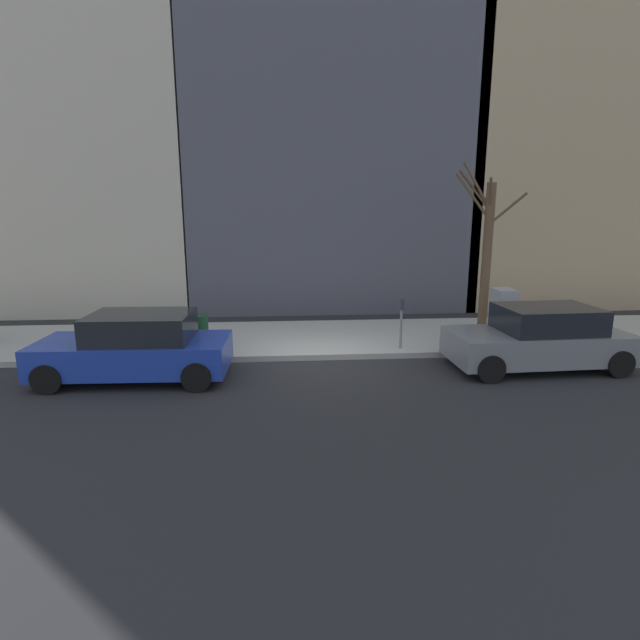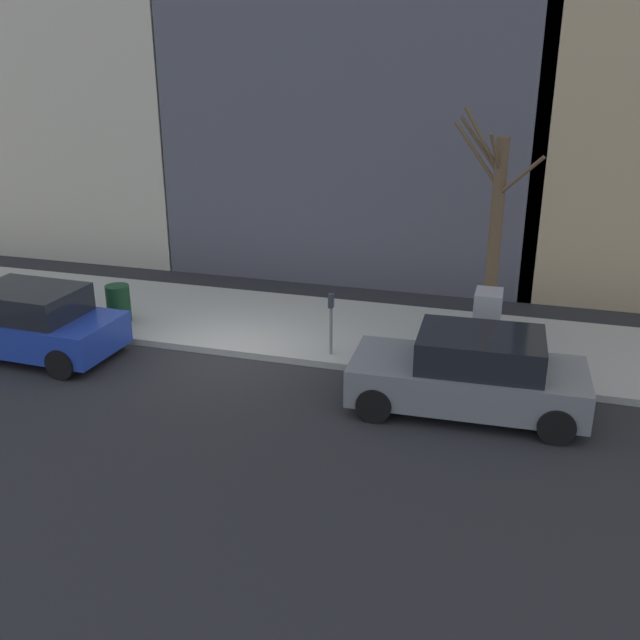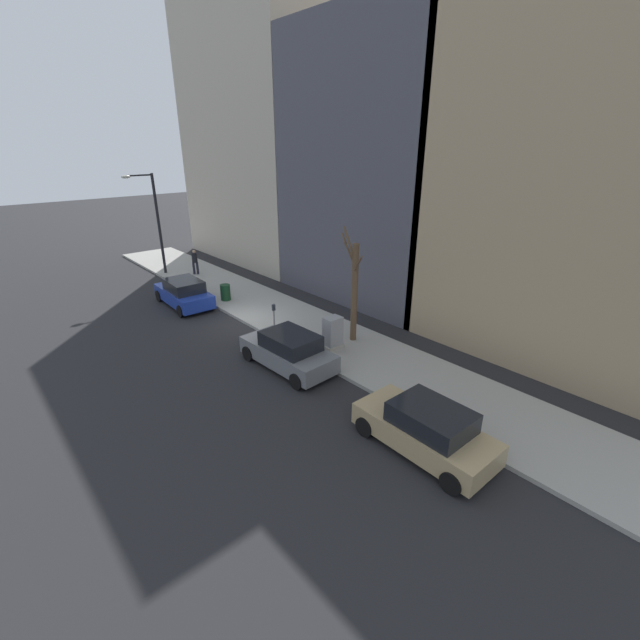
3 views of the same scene
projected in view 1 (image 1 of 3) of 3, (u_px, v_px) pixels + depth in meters
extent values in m
plane|color=#232326|center=(319.00, 361.00, 12.73)|extent=(120.00, 120.00, 0.00)
cube|color=#9E9B93|center=(314.00, 338.00, 14.66)|extent=(4.00, 36.00, 0.15)
cube|color=slate|center=(537.00, 345.00, 12.01)|extent=(1.96, 4.27, 0.70)
cube|color=black|center=(547.00, 319.00, 11.89)|extent=(1.68, 2.26, 0.60)
cylinder|color=black|center=(490.00, 369.00, 11.07)|extent=(0.24, 0.65, 0.64)
cylinder|color=black|center=(461.00, 348.00, 12.72)|extent=(0.24, 0.65, 0.64)
cylinder|color=black|center=(620.00, 364.00, 11.42)|extent=(0.24, 0.65, 0.64)
cylinder|color=black|center=(574.00, 344.00, 13.06)|extent=(0.24, 0.65, 0.64)
cube|color=#1E389E|center=(134.00, 355.00, 11.24)|extent=(1.94, 4.26, 0.70)
cube|color=black|center=(141.00, 327.00, 11.11)|extent=(1.67, 2.25, 0.60)
cylinder|color=black|center=(47.00, 379.00, 10.40)|extent=(0.24, 0.65, 0.64)
cylinder|color=black|center=(81.00, 356.00, 12.06)|extent=(0.24, 0.65, 0.64)
cylinder|color=black|center=(197.00, 377.00, 10.53)|extent=(0.24, 0.65, 0.64)
cylinder|color=black|center=(210.00, 354.00, 12.19)|extent=(0.24, 0.65, 0.64)
cylinder|color=slate|center=(401.00, 329.00, 13.19)|extent=(0.07, 0.07, 1.05)
cube|color=#2D333D|center=(402.00, 304.00, 13.04)|extent=(0.14, 0.10, 0.30)
cube|color=#A8A399|center=(501.00, 335.00, 14.35)|extent=(0.83, 0.61, 0.18)
cube|color=#939399|center=(503.00, 311.00, 14.19)|extent=(0.75, 0.55, 1.25)
cylinder|color=brown|center=(487.00, 257.00, 15.15)|extent=(0.28, 0.28, 4.40)
cylinder|color=brown|center=(477.00, 186.00, 14.72)|extent=(0.19, 0.90, 1.40)
cylinder|color=brown|center=(508.00, 209.00, 14.59)|extent=(0.56, 0.92, 0.98)
cylinder|color=brown|center=(491.00, 195.00, 14.51)|extent=(0.53, 0.31, 0.99)
cylinder|color=brown|center=(475.00, 190.00, 14.81)|extent=(0.31, 0.98, 1.24)
cylinder|color=brown|center=(473.00, 197.00, 14.81)|extent=(0.24, 1.09, 1.39)
cylinder|color=#14381E|center=(198.00, 332.00, 13.24)|extent=(0.56, 0.56, 0.90)
cube|color=tan|center=(566.00, 18.00, 22.22)|extent=(12.10, 12.10, 24.24)
cube|color=#4C4C56|center=(324.00, 129.00, 21.69)|extent=(10.46, 10.46, 14.33)
cube|color=#BCB29E|center=(54.00, 89.00, 21.51)|extent=(12.64, 12.64, 17.67)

